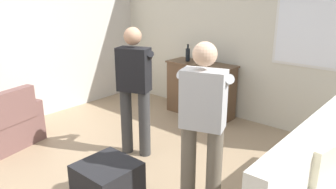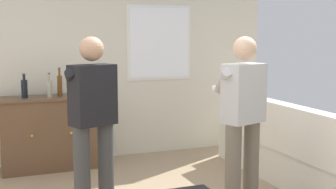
{
  "view_description": "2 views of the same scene",
  "coord_description": "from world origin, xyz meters",
  "px_view_note": "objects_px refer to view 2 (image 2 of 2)",
  "views": [
    {
      "loc": [
        2.54,
        -2.19,
        2.1
      ],
      "look_at": [
        0.3,
        0.43,
        1.0
      ],
      "focal_mm": 35.0,
      "sensor_mm": 36.0,
      "label": 1
    },
    {
      "loc": [
        -1.26,
        -3.59,
        1.72
      ],
      "look_at": [
        0.29,
        0.39,
        1.15
      ],
      "focal_mm": 50.0,
      "sensor_mm": 36.0,
      "label": 2
    }
  ],
  "objects_px": {
    "sideboard_cabinet": "(49,133)",
    "bottle_spirits_clear": "(24,88)",
    "person_standing_left": "(92,118)",
    "person_standing_right": "(242,116)",
    "bottle_liquor_amber": "(60,85)",
    "bottle_wine_green": "(49,88)",
    "couch": "(290,153)"
  },
  "relations": [
    {
      "from": "sideboard_cabinet",
      "to": "bottle_spirits_clear",
      "type": "relative_size",
      "value": 4.08
    },
    {
      "from": "sideboard_cabinet",
      "to": "couch",
      "type": "bearing_deg",
      "value": -32.12
    },
    {
      "from": "couch",
      "to": "person_standing_left",
      "type": "bearing_deg",
      "value": -175.62
    },
    {
      "from": "person_standing_left",
      "to": "person_standing_right",
      "type": "xyz_separation_m",
      "value": [
        1.33,
        -0.4,
        0.0
      ]
    },
    {
      "from": "person_standing_left",
      "to": "bottle_spirits_clear",
      "type": "bearing_deg",
      "value": 105.14
    },
    {
      "from": "bottle_liquor_amber",
      "to": "person_standing_left",
      "type": "bearing_deg",
      "value": -88.64
    },
    {
      "from": "person_standing_right",
      "to": "bottle_wine_green",
      "type": "bearing_deg",
      "value": 125.93
    },
    {
      "from": "person_standing_left",
      "to": "couch",
      "type": "bearing_deg",
      "value": 4.38
    },
    {
      "from": "person_standing_right",
      "to": "person_standing_left",
      "type": "bearing_deg",
      "value": 163.32
    },
    {
      "from": "couch",
      "to": "bottle_spirits_clear",
      "type": "height_order",
      "value": "bottle_spirits_clear"
    },
    {
      "from": "bottle_wine_green",
      "to": "bottle_liquor_amber",
      "type": "height_order",
      "value": "bottle_liquor_amber"
    },
    {
      "from": "couch",
      "to": "bottle_liquor_amber",
      "type": "relative_size",
      "value": 7.33
    },
    {
      "from": "sideboard_cabinet",
      "to": "person_standing_left",
      "type": "height_order",
      "value": "person_standing_left"
    },
    {
      "from": "couch",
      "to": "bottle_spirits_clear",
      "type": "bearing_deg",
      "value": 150.85
    },
    {
      "from": "sideboard_cabinet",
      "to": "person_standing_right",
      "type": "height_order",
      "value": "person_standing_right"
    },
    {
      "from": "bottle_wine_green",
      "to": "bottle_liquor_amber",
      "type": "bearing_deg",
      "value": 16.74
    },
    {
      "from": "bottle_wine_green",
      "to": "bottle_spirits_clear",
      "type": "distance_m",
      "value": 0.29
    },
    {
      "from": "couch",
      "to": "bottle_liquor_amber",
      "type": "distance_m",
      "value": 2.89
    },
    {
      "from": "bottle_wine_green",
      "to": "person_standing_left",
      "type": "height_order",
      "value": "person_standing_left"
    },
    {
      "from": "couch",
      "to": "sideboard_cabinet",
      "type": "xyz_separation_m",
      "value": [
        -2.48,
        1.56,
        0.12
      ]
    },
    {
      "from": "couch",
      "to": "bottle_liquor_amber",
      "type": "bearing_deg",
      "value": 146.58
    },
    {
      "from": "couch",
      "to": "person_standing_left",
      "type": "distance_m",
      "value": 2.38
    },
    {
      "from": "sideboard_cabinet",
      "to": "person_standing_right",
      "type": "relative_size",
      "value": 0.72
    },
    {
      "from": "bottle_liquor_amber",
      "to": "person_standing_left",
      "type": "xyz_separation_m",
      "value": [
        0.04,
        -1.72,
        -0.13
      ]
    },
    {
      "from": "bottle_liquor_amber",
      "to": "bottle_wine_green",
      "type": "bearing_deg",
      "value": -163.26
    },
    {
      "from": "bottle_liquor_amber",
      "to": "person_standing_right",
      "type": "relative_size",
      "value": 0.21
    },
    {
      "from": "couch",
      "to": "bottle_wine_green",
      "type": "height_order",
      "value": "bottle_wine_green"
    },
    {
      "from": "couch",
      "to": "bottle_wine_green",
      "type": "relative_size",
      "value": 8.73
    },
    {
      "from": "bottle_wine_green",
      "to": "bottle_liquor_amber",
      "type": "relative_size",
      "value": 0.84
    },
    {
      "from": "bottle_liquor_amber",
      "to": "person_standing_right",
      "type": "xyz_separation_m",
      "value": [
        1.37,
        -2.12,
        -0.13
      ]
    },
    {
      "from": "couch",
      "to": "bottle_wine_green",
      "type": "xyz_separation_m",
      "value": [
        -2.47,
        1.5,
        0.68
      ]
    },
    {
      "from": "sideboard_cabinet",
      "to": "bottle_liquor_amber",
      "type": "xyz_separation_m",
      "value": [
        0.14,
        -0.02,
        0.6
      ]
    }
  ]
}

